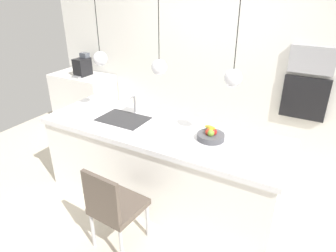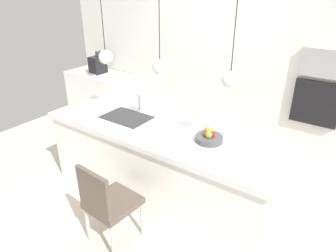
% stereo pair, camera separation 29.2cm
% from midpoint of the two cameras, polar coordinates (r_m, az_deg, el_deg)
% --- Properties ---
extents(floor, '(6.60, 6.60, 0.00)m').
position_cam_midpoint_polar(floor, '(3.79, -3.62, -13.13)').
color(floor, beige).
rests_on(floor, ground).
extents(back_wall, '(6.00, 0.10, 2.60)m').
position_cam_midpoint_polar(back_wall, '(4.55, 7.44, 11.84)').
color(back_wall, silver).
rests_on(back_wall, ground).
extents(kitchen_island, '(2.73, 0.91, 0.92)m').
position_cam_midpoint_polar(kitchen_island, '(3.51, -3.83, -7.21)').
color(kitchen_island, white).
rests_on(kitchen_island, ground).
extents(sink_basin, '(0.56, 0.40, 0.02)m').
position_cam_midpoint_polar(sink_basin, '(3.56, -10.74, 1.19)').
color(sink_basin, '#2D2D30').
rests_on(sink_basin, kitchen_island).
extents(faucet, '(0.02, 0.17, 0.22)m').
position_cam_midpoint_polar(faucet, '(3.66, -8.83, 4.51)').
color(faucet, silver).
rests_on(faucet, kitchen_island).
extents(fruit_bowl, '(0.28, 0.28, 0.15)m').
position_cam_midpoint_polar(fruit_bowl, '(3.04, 5.35, -1.75)').
color(fruit_bowl, '#4C4C51').
rests_on(fruit_bowl, kitchen_island).
extents(side_counter, '(1.10, 0.60, 0.86)m').
position_cam_midpoint_polar(side_counter, '(5.84, -16.96, 5.11)').
color(side_counter, white).
rests_on(side_counter, ground).
extents(coffee_machine, '(0.20, 0.35, 0.38)m').
position_cam_midpoint_polar(coffee_machine, '(5.63, -17.26, 10.67)').
color(coffee_machine, black).
rests_on(coffee_machine, side_counter).
extents(microwave, '(0.54, 0.08, 0.34)m').
position_cam_midpoint_polar(microwave, '(4.15, 23.72, 11.30)').
color(microwave, '#9E9EA3').
rests_on(microwave, back_wall).
extents(oven, '(0.56, 0.08, 0.56)m').
position_cam_midpoint_polar(oven, '(4.28, 22.55, 4.85)').
color(oven, black).
rests_on(oven, back_wall).
extents(chair_near, '(0.45, 0.48, 0.89)m').
position_cam_midpoint_polar(chair_near, '(2.96, -13.10, -14.46)').
color(chair_near, brown).
rests_on(chair_near, ground).
extents(pendant_light_left, '(0.16, 0.16, 0.76)m').
position_cam_midpoint_polar(pendant_light_left, '(3.52, -15.03, 12.19)').
color(pendant_light_left, silver).
extents(pendant_light_center, '(0.16, 0.16, 0.76)m').
position_cam_midpoint_polar(pendant_light_center, '(3.05, -4.45, 11.00)').
color(pendant_light_center, silver).
extents(pendant_light_right, '(0.16, 0.16, 0.76)m').
position_cam_midpoint_polar(pendant_light_right, '(2.72, 9.14, 8.93)').
color(pendant_light_right, silver).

